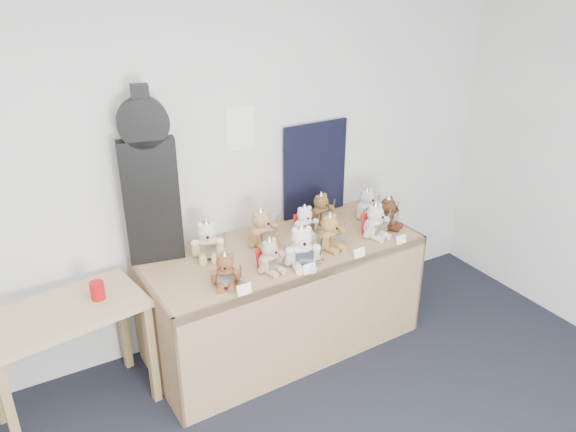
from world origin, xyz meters
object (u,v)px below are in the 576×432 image
teddy_back_centre_right (305,222)px  teddy_front_end (388,214)px  teddy_front_far_right (375,222)px  red_cup (97,291)px  teddy_back_end (367,205)px  teddy_back_left (207,241)px  teddy_back_right (321,210)px  teddy_front_left (270,257)px  teddy_front_far_left (225,271)px  display_table (289,274)px  guitar_case (149,179)px  teddy_front_right (330,233)px  side_table (66,328)px  teddy_back_centre_left (262,229)px  teddy_front_centre (302,248)px

teddy_back_centre_right → teddy_front_end: bearing=-10.7°
teddy_front_far_right → red_cup: bearing=163.0°
teddy_front_far_right → teddy_back_end: bearing=53.3°
teddy_back_left → teddy_back_right: teddy_back_left is taller
teddy_front_left → teddy_back_centre_right: (0.45, 0.33, -0.00)m
teddy_front_far_left → display_table: bearing=43.0°
display_table → guitar_case: guitar_case is taller
teddy_back_left → display_table: bearing=-4.5°
teddy_front_right → teddy_back_right: teddy_front_right is taller
teddy_back_end → teddy_front_far_right: bearing=-127.5°
red_cup → teddy_front_far_left: 0.76m
teddy_front_far_left → teddy_back_end: size_ratio=0.94×
red_cup → teddy_back_right: bearing=5.6°
teddy_back_centre_right → guitar_case: bearing=177.5°
display_table → teddy_front_far_right: 0.71m
teddy_back_right → guitar_case: bearing=168.1°
teddy_back_centre_right → teddy_back_left: bearing=-175.2°
side_table → teddy_back_centre_left: bearing=-6.2°
teddy_back_end → teddy_front_end: bearing=-93.5°
teddy_back_left → teddy_front_end: bearing=8.2°
teddy_front_left → teddy_front_right: teddy_front_right is taller
teddy_front_far_left → teddy_back_left: bearing=108.4°
teddy_front_far_left → teddy_back_end: teddy_back_end is taller
teddy_back_left → teddy_back_end: 1.29m
teddy_front_left → guitar_case: bearing=125.1°
teddy_front_far_left → teddy_back_centre_left: teddy_back_centre_left is taller
display_table → side_table: (-1.44, 0.11, 0.00)m
teddy_front_centre → teddy_front_far_right: (0.67, 0.10, -0.01)m
side_table → teddy_back_end: (2.23, 0.09, 0.27)m
red_cup → teddy_back_centre_right: bearing=1.8°
guitar_case → red_cup: bearing=-141.7°
teddy_back_centre_left → teddy_front_right: bearing=-52.2°
teddy_front_centre → teddy_front_right: bearing=36.6°
teddy_front_right → teddy_back_centre_left: size_ratio=0.94×
teddy_back_left → teddy_back_centre_right: size_ratio=1.17×
teddy_front_left → teddy_back_centre_right: 0.56m
display_table → teddy_back_centre_right: 0.39m
display_table → guitar_case: bearing=153.7°
guitar_case → red_cup: (-0.44, -0.23, -0.54)m
teddy_front_right → teddy_front_far_left: bearing=175.3°
teddy_front_far_left → teddy_front_right: bearing=31.3°
side_table → guitar_case: bearing=11.1°
red_cup → teddy_front_centre: bearing=-14.9°
display_table → teddy_back_centre_left: size_ratio=6.47×
teddy_back_right → teddy_back_end: teddy_back_end is taller
red_cup → display_table: bearing=-5.9°
teddy_back_right → teddy_back_centre_right: bearing=-160.0°
teddy_back_left → guitar_case: bearing=171.8°
red_cup → teddy_front_centre: 1.26m
guitar_case → teddy_back_centre_left: (0.69, -0.17, -0.44)m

